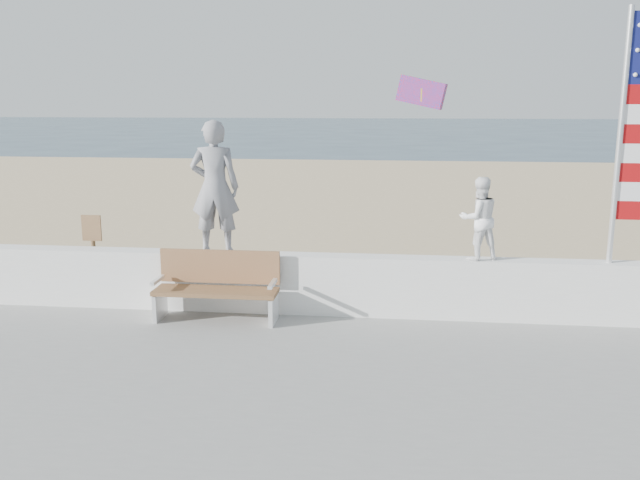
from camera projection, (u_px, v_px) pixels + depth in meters
The scene contains 9 objects.
ground at pixel (287, 375), 8.40m from camera, with size 220.00×220.00×0.00m, color #283F51.
sand at pixel (345, 232), 17.14m from camera, with size 90.00×40.00×0.08m, color tan.
seawall at pixel (308, 284), 10.21m from camera, with size 30.00×0.35×0.90m, color white.
adult at pixel (215, 187), 10.07m from camera, with size 0.73×0.48×1.99m, color gray.
child at pixel (479, 218), 9.72m from camera, with size 0.58×0.45×1.20m, color white.
bench at pixel (217, 285), 9.90m from camera, with size 1.80×0.57×1.00m.
flag at pixel (631, 127), 9.22m from camera, with size 0.50×0.08×3.50m.
parafoil_kite at pixel (423, 93), 12.39m from camera, with size 0.95×0.45×0.63m.
sign at pixel (94, 251), 10.96m from camera, with size 0.32×0.07×1.46m.
Camera 1 is at (1.31, -7.77, 3.37)m, focal length 38.00 mm.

